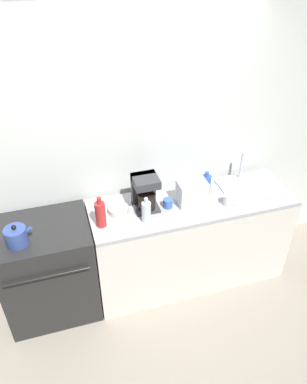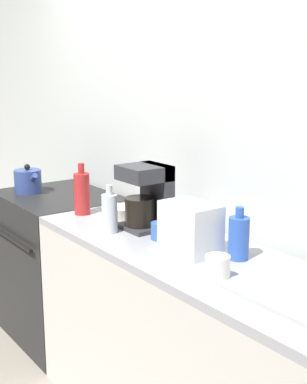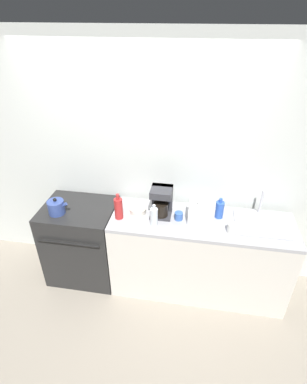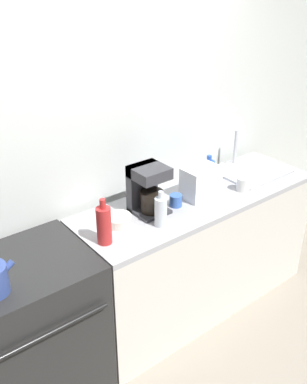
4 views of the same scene
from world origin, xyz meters
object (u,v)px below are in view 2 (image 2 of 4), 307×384
(toaster, at_px, (190,228))
(bottle_blue, at_px, (239,237))
(bottle_red, at_px, (82,193))
(kettle, at_px, (28,181))
(coffee_maker, at_px, (148,196))
(bowl, at_px, (118,212))
(stove, at_px, (61,264))
(cup_blue, at_px, (160,231))
(cup_white, at_px, (217,268))
(bottle_clear, at_px, (110,213))

(toaster, height_order, bottle_blue, bottle_blue)
(bottle_red, bearing_deg, kettle, -177.45)
(coffee_maker, xyz_separation_m, bowl, (-0.24, -0.02, -0.13))
(coffee_maker, height_order, bottle_red, coffee_maker)
(coffee_maker, bearing_deg, bottle_blue, 4.03)
(stove, bearing_deg, cup_blue, -1.03)
(cup_white, bearing_deg, bottle_blue, 117.82)
(bowl, bearing_deg, bottle_blue, 4.22)
(stove, relative_size, cup_white, 9.78)
(toaster, bearing_deg, bowl, 175.91)
(toaster, xyz_separation_m, bottle_clear, (-0.44, -0.12, -0.01))
(toaster, xyz_separation_m, bowl, (-0.64, 0.05, -0.08))
(stove, xyz_separation_m, bottle_blue, (1.46, 0.08, 0.54))
(stove, height_order, bottle_clear, bottle_clear)
(toaster, relative_size, bottle_clear, 1.08)
(toaster, relative_size, bottle_red, 0.89)
(cup_white, bearing_deg, toaster, 158.30)
(toaster, xyz_separation_m, cup_blue, (-0.21, 0.00, -0.07))
(stove, bearing_deg, bowl, 2.19)
(bottle_red, bearing_deg, bowl, 35.23)
(stove, distance_m, coffee_maker, 1.07)
(stove, height_order, bowl, bowl)
(bottle_clear, bearing_deg, coffee_maker, 76.52)
(kettle, height_order, cup_blue, kettle)
(coffee_maker, xyz_separation_m, bottle_clear, (-0.05, -0.19, -0.06))
(bottle_blue, xyz_separation_m, bottle_red, (-0.98, -0.18, 0.02))
(toaster, distance_m, coffee_maker, 0.41)
(toaster, bearing_deg, stove, 179.07)
(cup_white, bearing_deg, bowl, 170.08)
(bottle_red, xyz_separation_m, cup_white, (1.10, -0.05, -0.07))
(toaster, relative_size, cup_white, 2.59)
(cup_white, height_order, cup_blue, cup_white)
(kettle, height_order, toaster, toaster)
(bottle_blue, xyz_separation_m, cup_white, (0.12, -0.22, -0.04))
(bottle_blue, bearing_deg, cup_white, -62.18)
(toaster, distance_m, bowl, 0.64)
(kettle, height_order, bottle_red, bottle_red)
(toaster, distance_m, cup_white, 0.32)
(bottle_blue, height_order, bowl, bottle_blue)
(coffee_maker, height_order, bottle_clear, coffee_maker)
(kettle, relative_size, toaster, 0.85)
(stove, xyz_separation_m, kettle, (-0.17, -0.12, 0.52))
(bottle_blue, height_order, cup_blue, bottle_blue)
(stove, relative_size, cup_blue, 11.31)
(coffee_maker, height_order, cup_white, coffee_maker)
(coffee_maker, bearing_deg, toaster, -9.31)
(bottle_blue, bearing_deg, stove, -176.68)
(bottle_red, height_order, bowl, bottle_red)
(kettle, bearing_deg, cup_white, -0.55)
(bottle_clear, height_order, bottle_red, bottle_red)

